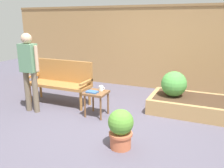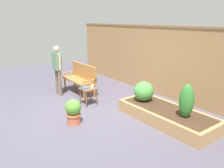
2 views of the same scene
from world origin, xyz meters
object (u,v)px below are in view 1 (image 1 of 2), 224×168
(cup_on_table, at_px, (101,88))
(person_by_bench, at_px, (29,66))
(book_on_table, at_px, (92,92))
(potted_boxwood, at_px, (121,128))
(garden_bench, at_px, (61,79))
(shrub_near_bench, at_px, (174,84))
(side_table, at_px, (97,96))

(cup_on_table, relative_size, person_by_bench, 0.08)
(book_on_table, distance_m, potted_boxwood, 1.24)
(garden_bench, bearing_deg, shrub_near_bench, 12.06)
(garden_bench, height_order, potted_boxwood, garden_bench)
(potted_boxwood, bearing_deg, book_on_table, 137.14)
(garden_bench, relative_size, potted_boxwood, 2.46)
(shrub_near_bench, relative_size, person_by_bench, 0.33)
(cup_on_table, distance_m, book_on_table, 0.21)
(cup_on_table, bearing_deg, person_by_bench, -162.30)
(book_on_table, distance_m, shrub_near_bench, 1.65)
(cup_on_table, height_order, potted_boxwood, potted_boxwood)
(side_table, distance_m, person_by_bench, 1.43)
(cup_on_table, xyz_separation_m, book_on_table, (-0.10, -0.19, -0.03))
(book_on_table, xyz_separation_m, potted_boxwood, (0.90, -0.83, -0.18))
(potted_boxwood, bearing_deg, shrub_near_bench, 75.96)
(side_table, bearing_deg, shrub_near_bench, 34.16)
(side_table, bearing_deg, person_by_bench, -166.31)
(shrub_near_bench, bearing_deg, book_on_table, -144.66)
(potted_boxwood, xyz_separation_m, shrub_near_bench, (0.45, 1.79, 0.24))
(book_on_table, bearing_deg, cup_on_table, 64.92)
(book_on_table, xyz_separation_m, shrub_near_bench, (1.35, 0.95, 0.06))
(shrub_near_bench, bearing_deg, garden_bench, -167.94)
(side_table, height_order, potted_boxwood, potted_boxwood)
(cup_on_table, height_order, book_on_table, cup_on_table)
(garden_bench, height_order, side_table, garden_bench)
(side_table, xyz_separation_m, book_on_table, (-0.05, -0.08, 0.10))
(cup_on_table, bearing_deg, garden_bench, 166.82)
(shrub_near_bench, xyz_separation_m, person_by_bench, (-2.59, -1.19, 0.38))
(book_on_table, height_order, person_by_bench, person_by_bench)
(potted_boxwood, bearing_deg, garden_bench, 146.21)
(cup_on_table, distance_m, person_by_bench, 1.46)
(side_table, bearing_deg, garden_bench, 160.73)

